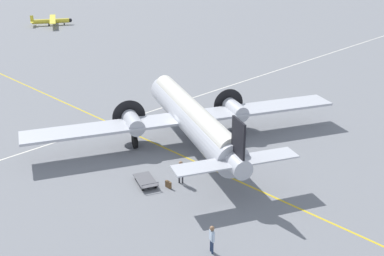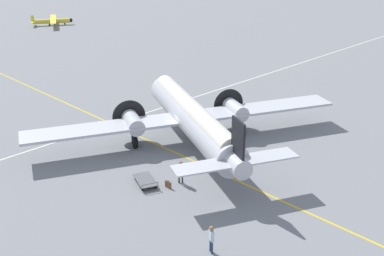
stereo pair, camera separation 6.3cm
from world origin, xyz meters
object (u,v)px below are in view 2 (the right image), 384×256
object	(u,v)px
passenger_boarding	(181,170)
suitcase_near_door	(168,184)
airliner_main	(190,116)
light_aircraft_distant	(53,21)
baggage_cart	(145,180)
crew_foreground	(211,236)

from	to	relation	value
passenger_boarding	suitcase_near_door	world-z (taller)	passenger_boarding
airliner_main	light_aircraft_distant	size ratio (longest dim) A/B	2.75
airliner_main	baggage_cart	bearing A→B (deg)	135.77
crew_foreground	passenger_boarding	xyz separation A→B (m)	(-6.59, 4.01, 0.00)
passenger_boarding	light_aircraft_distant	size ratio (longest dim) A/B	0.19
suitcase_near_door	crew_foreground	bearing A→B (deg)	-23.93
airliner_main	passenger_boarding	size ratio (longest dim) A/B	14.71
crew_foreground	passenger_boarding	world-z (taller)	passenger_boarding
crew_foreground	suitcase_near_door	xyz separation A→B (m)	(-6.72, 2.98, -0.76)
passenger_boarding	baggage_cart	distance (m)	2.48
suitcase_near_door	baggage_cart	distance (m)	1.63
airliner_main	crew_foreground	size ratio (longest dim) A/B	14.78
light_aircraft_distant	suitcase_near_door	bearing A→B (deg)	-83.09
airliner_main	light_aircraft_distant	distance (m)	56.19
crew_foreground	baggage_cart	world-z (taller)	crew_foreground
airliner_main	light_aircraft_distant	xyz separation A→B (m)	(-53.18, 18.08, -1.59)
airliner_main	suitcase_near_door	distance (m)	7.46
airliner_main	crew_foreground	distance (m)	13.99
passenger_boarding	suitcase_near_door	bearing A→B (deg)	49.28
suitcase_near_door	baggage_cart	world-z (taller)	baggage_cart
crew_foreground	light_aircraft_distant	world-z (taller)	light_aircraft_distant
crew_foreground	baggage_cart	xyz separation A→B (m)	(-8.17, 2.23, -0.72)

